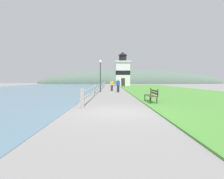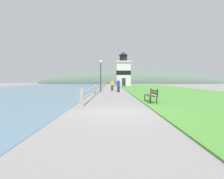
% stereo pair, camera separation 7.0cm
% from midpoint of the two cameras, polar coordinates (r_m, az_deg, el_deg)
% --- Properties ---
extents(ground_plane, '(160.00, 160.00, 0.00)m').
position_cam_midpoint_polar(ground_plane, '(8.13, 1.12, -7.39)').
color(ground_plane, gray).
extents(grass_verge, '(12.00, 55.27, 0.06)m').
position_cam_midpoint_polar(grass_verge, '(27.64, 16.56, -0.07)').
color(grass_verge, '#4C8E38').
rests_on(grass_verge, ground_plane).
extents(water_strip, '(24.00, 88.43, 0.01)m').
position_cam_midpoint_polar(water_strip, '(29.98, -28.39, -0.12)').
color(water_strip, slate).
rests_on(water_strip, ground_plane).
extents(seawall_railing, '(0.18, 30.50, 1.04)m').
position_cam_midpoint_polar(seawall_railing, '(24.21, -3.90, 1.03)').
color(seawall_railing, '#A8A399').
rests_on(seawall_railing, ground_plane).
extents(park_bench_near, '(0.50, 1.79, 0.94)m').
position_cam_midpoint_polar(park_bench_near, '(11.68, 12.71, -1.61)').
color(park_bench_near, brown).
rests_on(park_bench_near, ground_plane).
extents(park_bench_midway, '(0.58, 2.00, 0.94)m').
position_cam_midpoint_polar(park_bench_midway, '(36.84, 3.88, 1.59)').
color(park_bench_midway, brown).
rests_on(park_bench_midway, ground_plane).
extents(lighthouse, '(4.06, 4.06, 8.72)m').
position_cam_midpoint_polar(lighthouse, '(45.53, 3.45, 5.82)').
color(lighthouse, white).
rests_on(lighthouse, ground_plane).
extents(person_strolling, '(0.45, 0.37, 1.62)m').
position_cam_midpoint_polar(person_strolling, '(21.38, 1.91, 1.46)').
color(person_strolling, '#28282D').
rests_on(person_strolling, ground_plane).
extents(person_by_railing, '(0.43, 0.31, 1.57)m').
position_cam_midpoint_polar(person_by_railing, '(24.12, -0.13, 1.58)').
color(person_by_railing, '#28282D').
rests_on(person_by_railing, ground_plane).
extents(lamp_post, '(0.36, 0.36, 3.96)m').
position_cam_midpoint_polar(lamp_post, '(21.89, -3.91, 6.36)').
color(lamp_post, '#333338').
rests_on(lamp_post, ground_plane).
extents(distant_hillside, '(80.00, 16.00, 12.00)m').
position_cam_midpoint_polar(distant_hillside, '(75.30, 5.95, 1.91)').
color(distant_hillside, '#566B5B').
rests_on(distant_hillside, ground_plane).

